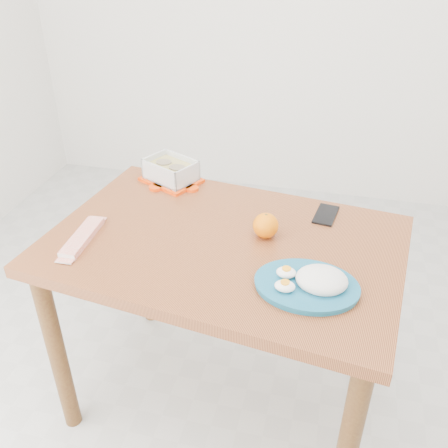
% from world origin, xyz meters
% --- Properties ---
extents(ground, '(3.50, 3.50, 0.00)m').
position_xyz_m(ground, '(0.00, 0.00, 0.00)').
color(ground, '#B7B7B2').
rests_on(ground, ground).
extents(dining_table, '(1.19, 0.87, 0.75)m').
position_xyz_m(dining_table, '(-0.08, -0.06, 0.64)').
color(dining_table, '#A25B2E').
rests_on(dining_table, ground).
extents(food_container, '(0.26, 0.23, 0.09)m').
position_xyz_m(food_container, '(-0.37, 0.29, 0.79)').
color(food_container, '#FF4407').
rests_on(food_container, dining_table).
extents(orange_fruit, '(0.08, 0.08, 0.08)m').
position_xyz_m(orange_fruit, '(0.04, -0.00, 0.79)').
color(orange_fruit, orange).
rests_on(orange_fruit, dining_table).
extents(rice_plate, '(0.29, 0.29, 0.08)m').
position_xyz_m(rice_plate, '(0.21, -0.23, 0.78)').
color(rice_plate, '#175E80').
rests_on(rice_plate, dining_table).
extents(candy_bar, '(0.06, 0.22, 0.02)m').
position_xyz_m(candy_bar, '(-0.52, -0.16, 0.76)').
color(candy_bar, red).
rests_on(candy_bar, dining_table).
extents(smartphone, '(0.09, 0.14, 0.01)m').
position_xyz_m(smartphone, '(0.22, 0.17, 0.75)').
color(smartphone, black).
rests_on(smartphone, dining_table).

